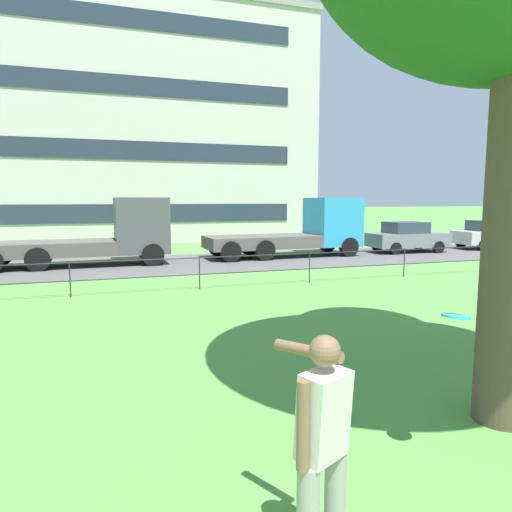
# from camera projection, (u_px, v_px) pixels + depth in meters

# --- Properties ---
(street_strip) EXTENTS (80.00, 6.11, 0.01)m
(street_strip) POSITION_uv_depth(u_px,v_px,m) (81.00, 267.00, 18.20)
(street_strip) COLOR #565454
(street_strip) RESTS_ON ground
(park_fence) EXTENTS (28.70, 0.04, 1.00)m
(park_fence) POSITION_uv_depth(u_px,v_px,m) (70.00, 273.00, 12.54)
(park_fence) COLOR #232328
(park_fence) RESTS_ON ground
(person_thrower) EXTENTS (0.47, 0.86, 1.74)m
(person_thrower) POSITION_uv_depth(u_px,v_px,m) (321.00, 445.00, 3.24)
(person_thrower) COLOR gray
(person_thrower) RESTS_ON ground
(frisbee) EXTENTS (0.37, 0.37, 0.06)m
(frisbee) POSITION_uv_depth(u_px,v_px,m) (456.00, 316.00, 4.45)
(frisbee) COLOR #2DB2C6
(flatbed_truck_far_left) EXTENTS (7.36, 2.60, 2.75)m
(flatbed_truck_far_left) POSITION_uv_depth(u_px,v_px,m) (105.00, 235.00, 18.86)
(flatbed_truck_far_left) COLOR #4C4C51
(flatbed_truck_far_left) RESTS_ON ground
(flatbed_truck_far_right) EXTENTS (7.36, 2.59, 2.75)m
(flatbed_truck_far_right) POSITION_uv_depth(u_px,v_px,m) (305.00, 230.00, 21.89)
(flatbed_truck_far_right) COLOR #2D99D1
(flatbed_truck_far_right) RESTS_ON ground
(car_grey_left) EXTENTS (4.04, 1.88, 1.54)m
(car_grey_left) POSITION_uv_depth(u_px,v_px,m) (407.00, 237.00, 23.37)
(car_grey_left) COLOR slate
(car_grey_left) RESTS_ON ground
(car_silver_right) EXTENTS (4.05, 1.91, 1.54)m
(car_silver_right) POSITION_uv_depth(u_px,v_px,m) (490.00, 234.00, 25.07)
(car_silver_right) COLOR #B7BABF
(car_silver_right) RESTS_ON ground
(apartment_building_background) EXTENTS (28.29, 15.45, 15.14)m
(apartment_building_background) POSITION_uv_depth(u_px,v_px,m) (97.00, 131.00, 33.23)
(apartment_building_background) COLOR beige
(apartment_building_background) RESTS_ON ground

